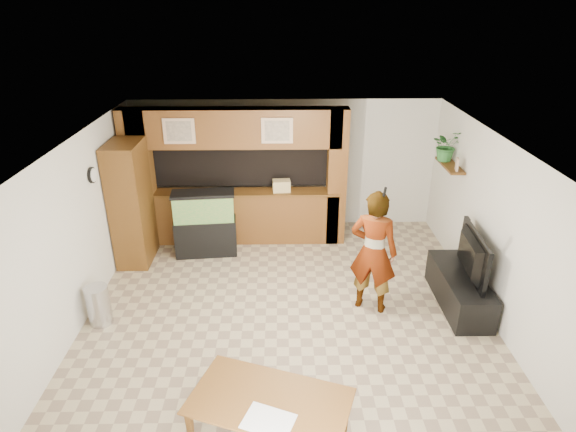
{
  "coord_description": "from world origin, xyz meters",
  "views": [
    {
      "loc": [
        -0.1,
        -5.96,
        4.38
      ],
      "look_at": [
        0.01,
        0.6,
        1.37
      ],
      "focal_mm": 30.0,
      "sensor_mm": 36.0,
      "label": 1
    }
  ],
  "objects_px": {
    "aquarium": "(205,224)",
    "person": "(373,252)",
    "television": "(466,254)",
    "pantry_cabinet": "(131,204)",
    "dining_table": "(269,423)"
  },
  "relations": [
    {
      "from": "pantry_cabinet",
      "to": "dining_table",
      "type": "height_order",
      "value": "pantry_cabinet"
    },
    {
      "from": "pantry_cabinet",
      "to": "dining_table",
      "type": "distance_m",
      "value": 4.8
    },
    {
      "from": "pantry_cabinet",
      "to": "dining_table",
      "type": "xyz_separation_m",
      "value": [
        2.46,
        -4.04,
        -0.8
      ]
    },
    {
      "from": "person",
      "to": "pantry_cabinet",
      "type": "bearing_deg",
      "value": 1.22
    },
    {
      "from": "television",
      "to": "person",
      "type": "distance_m",
      "value": 1.4
    },
    {
      "from": "dining_table",
      "to": "pantry_cabinet",
      "type": "bearing_deg",
      "value": 140.89
    },
    {
      "from": "television",
      "to": "person",
      "type": "height_order",
      "value": "person"
    },
    {
      "from": "aquarium",
      "to": "dining_table",
      "type": "xyz_separation_m",
      "value": [
        1.24,
        -4.22,
        -0.31
      ]
    },
    {
      "from": "television",
      "to": "dining_table",
      "type": "bearing_deg",
      "value": 135.33
    },
    {
      "from": "pantry_cabinet",
      "to": "television",
      "type": "xyz_separation_m",
      "value": [
        5.35,
        -1.51,
        -0.21
      ]
    },
    {
      "from": "aquarium",
      "to": "person",
      "type": "distance_m",
      "value": 3.26
    },
    {
      "from": "pantry_cabinet",
      "to": "aquarium",
      "type": "distance_m",
      "value": 1.33
    },
    {
      "from": "pantry_cabinet",
      "to": "person",
      "type": "distance_m",
      "value": 4.26
    },
    {
      "from": "pantry_cabinet",
      "to": "television",
      "type": "distance_m",
      "value": 5.56
    },
    {
      "from": "television",
      "to": "pantry_cabinet",
      "type": "bearing_deg",
      "value": 78.41
    }
  ]
}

